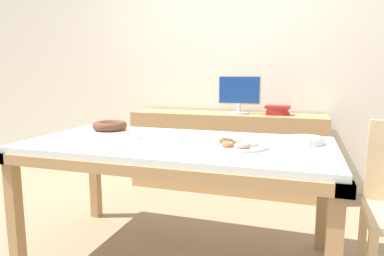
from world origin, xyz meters
name	(u,v)px	position (x,y,z in m)	size (l,w,h in m)	color
wall_back	(233,64)	(0.00, 1.74, 1.30)	(8.00, 0.10, 2.60)	silver
dining_table	(177,155)	(0.00, 0.00, 0.69)	(1.90, 0.96, 0.77)	silver
sideboard	(226,151)	(0.00, 1.44, 0.40)	(1.95, 0.44, 0.80)	tan
computer_monitor	(239,95)	(0.13, 1.44, 0.99)	(0.42, 0.20, 0.38)	silver
book_stack	(278,110)	(0.50, 1.44, 0.84)	(0.24, 0.17, 0.09)	maroon
cake_chocolate_round	(110,127)	(-0.60, 0.20, 0.81)	(0.31, 0.31, 0.07)	silver
pastry_platter	(239,144)	(0.39, -0.04, 0.79)	(0.33, 0.33, 0.04)	silver
plate_stack	(306,140)	(0.76, 0.18, 0.79)	(0.21, 0.21, 0.04)	silver
tealight_centre	(206,139)	(0.16, 0.07, 0.78)	(0.04, 0.04, 0.04)	silver
tealight_right_edge	(139,137)	(-0.27, 0.02, 0.78)	(0.04, 0.04, 0.04)	silver
tealight_near_cakes	(182,141)	(0.04, -0.01, 0.78)	(0.04, 0.04, 0.04)	silver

